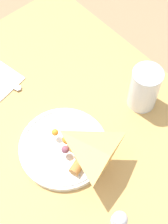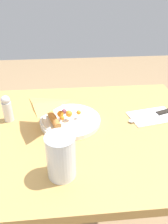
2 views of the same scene
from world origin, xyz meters
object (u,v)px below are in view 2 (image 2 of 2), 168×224
(plate_pizza, at_px, (69,119))
(napkin_folded, at_px, (151,116))
(milk_glass, at_px, (60,158))
(butter_knife, at_px, (154,115))
(dining_table, at_px, (68,156))
(salt_shaker, at_px, (6,108))

(plate_pizza, distance_m, napkin_folded, 0.31)
(milk_glass, height_order, butter_knife, milk_glass)
(dining_table, relative_size, milk_glass, 7.68)
(dining_table, bearing_deg, napkin_folded, -171.62)
(dining_table, bearing_deg, milk_glass, 84.39)
(butter_knife, bearing_deg, plate_pizza, -16.51)
(salt_shaker, bearing_deg, napkin_folded, 177.13)
(napkin_folded, bearing_deg, butter_knife, -161.19)
(plate_pizza, relative_size, butter_knife, 1.10)
(butter_knife, bearing_deg, napkin_folded, 0.00)
(milk_glass, distance_m, butter_knife, 0.43)
(napkin_folded, height_order, butter_knife, butter_knife)
(plate_pizza, xyz_separation_m, salt_shaker, (0.22, -0.04, 0.03))
(dining_table, distance_m, milk_glass, 0.27)
(milk_glass, bearing_deg, butter_knife, -143.83)
(butter_knife, relative_size, salt_shaker, 1.97)
(milk_glass, distance_m, salt_shaker, 0.33)
(napkin_folded, bearing_deg, milk_glass, 36.59)
(plate_pizza, xyz_separation_m, butter_knife, (-0.32, -0.01, -0.01))
(plate_pizza, height_order, butter_knife, plate_pizza)
(plate_pizza, bearing_deg, salt_shaker, -9.29)
(plate_pizza, height_order, salt_shaker, salt_shaker)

